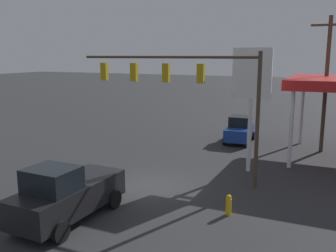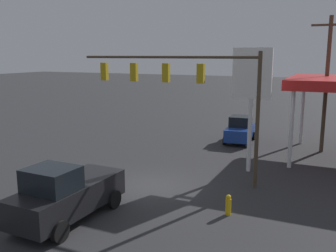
# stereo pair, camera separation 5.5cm
# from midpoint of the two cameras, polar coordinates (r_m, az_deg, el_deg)

# --- Properties ---
(ground_plane) EXTENTS (200.00, 200.00, 0.00)m
(ground_plane) POSITION_cam_midpoint_polar(r_m,az_deg,el_deg) (19.34, -2.57, -9.07)
(ground_plane) COLOR #2D2D30
(traffic_signal_assembly) EXTENTS (10.10, 0.43, 6.75)m
(traffic_signal_assembly) POSITION_cam_midpoint_polar(r_m,az_deg,el_deg) (19.76, 1.77, 6.76)
(traffic_signal_assembly) COLOR #473828
(traffic_signal_assembly) RESTS_ON ground
(utility_pole) EXTENTS (2.40, 0.26, 9.09)m
(utility_pole) POSITION_cam_midpoint_polar(r_m,az_deg,el_deg) (27.22, 22.90, 6.27)
(utility_pole) COLOR #473828
(utility_pole) RESTS_ON ground
(price_sign) EXTENTS (2.15, 0.27, 6.96)m
(price_sign) POSITION_cam_midpoint_polar(r_m,az_deg,el_deg) (21.21, 12.57, 6.65)
(price_sign) COLOR silver
(price_sign) RESTS_ON ground
(hatchback_crossing) EXTENTS (2.16, 3.90, 1.97)m
(hatchback_crossing) POSITION_cam_midpoint_polar(r_m,az_deg,el_deg) (29.03, 10.82, -0.57)
(hatchback_crossing) COLOR navy
(hatchback_crossing) RESTS_ON ground
(pickup_parked) EXTENTS (2.37, 5.25, 2.40)m
(pickup_parked) POSITION_cam_midpoint_polar(r_m,az_deg,el_deg) (15.69, -15.33, -9.98)
(pickup_parked) COLOR black
(pickup_parked) RESTS_ON ground
(fire_hydrant) EXTENTS (0.24, 0.24, 0.88)m
(fire_hydrant) POSITION_cam_midpoint_polar(r_m,az_deg,el_deg) (16.08, 9.12, -11.77)
(fire_hydrant) COLOR gold
(fire_hydrant) RESTS_ON ground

